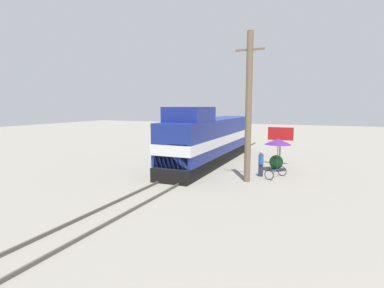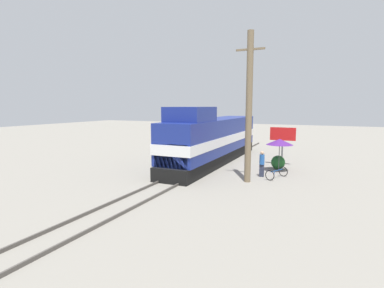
# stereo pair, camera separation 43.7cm
# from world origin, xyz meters

# --- Properties ---
(ground_plane) EXTENTS (120.00, 120.00, 0.00)m
(ground_plane) POSITION_xyz_m (0.00, 0.00, 0.00)
(ground_plane) COLOR gray
(rail_near) EXTENTS (0.08, 35.28, 0.15)m
(rail_near) POSITION_xyz_m (-0.72, 0.00, 0.07)
(rail_near) COLOR #4C4742
(rail_near) RESTS_ON ground_plane
(rail_far) EXTENTS (0.08, 35.28, 0.15)m
(rail_far) POSITION_xyz_m (0.72, 0.00, 0.07)
(rail_far) COLOR #4C4742
(rail_far) RESTS_ON ground_plane
(locomotive) EXTENTS (2.85, 16.64, 4.82)m
(locomotive) POSITION_xyz_m (0.00, 2.67, 2.03)
(locomotive) COLOR black
(locomotive) RESTS_ON ground_plane
(utility_pole) EXTENTS (1.80, 0.41, 9.47)m
(utility_pole) POSITION_xyz_m (4.34, -2.41, 4.79)
(utility_pole) COLOR #726047
(utility_pole) RESTS_ON ground_plane
(vendor_umbrella) EXTENTS (1.94, 1.94, 2.47)m
(vendor_umbrella) POSITION_xyz_m (5.71, 1.53, 2.24)
(vendor_umbrella) COLOR #4C4C4C
(vendor_umbrella) RESTS_ON ground_plane
(billboard_sign) EXTENTS (2.04, 0.12, 3.14)m
(billboard_sign) POSITION_xyz_m (5.56, 4.08, 2.38)
(billboard_sign) COLOR #595959
(billboard_sign) RESTS_ON ground_plane
(shrub_cluster) EXTENTS (1.06, 1.06, 1.06)m
(shrub_cluster) POSITION_xyz_m (5.51, 2.46, 0.53)
(shrub_cluster) COLOR #236028
(shrub_cluster) RESTS_ON ground_plane
(person_bystander) EXTENTS (0.34, 0.34, 1.80)m
(person_bystander) POSITION_xyz_m (4.89, -0.61, 0.98)
(person_bystander) COLOR #2D3347
(person_bystander) RESTS_ON ground_plane
(bicycle) EXTENTS (1.29, 1.87, 0.69)m
(bicycle) POSITION_xyz_m (5.92, -0.67, 0.35)
(bicycle) COLOR black
(bicycle) RESTS_ON ground_plane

